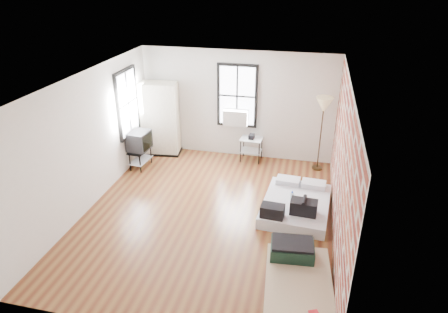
% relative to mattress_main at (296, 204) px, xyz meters
% --- Properties ---
extents(ground, '(6.00, 6.00, 0.00)m').
position_rel_mattress_main_xyz_m(ground, '(-1.74, -0.54, -0.16)').
color(ground, '#562816').
rests_on(ground, ground).
extents(room_shell, '(5.02, 6.02, 2.80)m').
position_rel_mattress_main_xyz_m(room_shell, '(-1.51, -0.18, 1.58)').
color(room_shell, silver).
rests_on(room_shell, ground).
extents(mattress_main, '(1.43, 1.87, 0.57)m').
position_rel_mattress_main_xyz_m(mattress_main, '(0.00, 0.00, 0.00)').
color(mattress_main, white).
rests_on(mattress_main, ground).
extents(mattress_bare, '(1.21, 2.06, 0.43)m').
position_rel_mattress_main_xyz_m(mattress_bare, '(0.17, -2.18, -0.03)').
color(mattress_bare, tan).
rests_on(mattress_bare, ground).
extents(wardrobe, '(1.05, 0.68, 1.95)m').
position_rel_mattress_main_xyz_m(wardrobe, '(-3.74, 2.11, 0.82)').
color(wardrobe, black).
rests_on(wardrobe, ground).
extents(side_table, '(0.57, 0.46, 0.73)m').
position_rel_mattress_main_xyz_m(side_table, '(-1.30, 2.18, 0.34)').
color(side_table, black).
rests_on(side_table, ground).
extents(floor_lamp, '(0.40, 0.40, 1.86)m').
position_rel_mattress_main_xyz_m(floor_lamp, '(0.41, 2.09, 1.45)').
color(floor_lamp, black).
rests_on(floor_lamp, ground).
extents(tv_stand, '(0.53, 0.71, 0.96)m').
position_rel_mattress_main_xyz_m(tv_stand, '(-3.96, 1.17, 0.53)').
color(tv_stand, black).
rests_on(tv_stand, ground).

